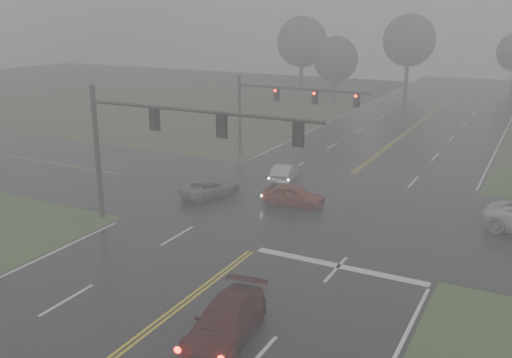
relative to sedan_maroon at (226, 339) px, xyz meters
The scene contains 12 objects.
main_road 13.77m from the sedan_maroon, 102.19° to the left, with size 18.00×160.00×0.02m, color black.
cross_street 15.73m from the sedan_maroon, 100.66° to the left, with size 120.00×14.00×0.02m, color black.
stop_bar 8.02m from the sedan_maroon, 78.55° to the left, with size 8.50×0.50×0.01m, color silver.
sedan_maroon is the anchor object (origin of this frame).
sedan_red 15.43m from the sedan_maroon, 104.57° to the left, with size 1.58×3.91×1.33m, color maroon.
sedan_silver 20.71m from the sedan_maroon, 108.68° to the left, with size 1.33×3.80×1.25m, color #A6A8AD.
car_grey 17.01m from the sedan_maroon, 123.67° to the left, with size 1.93×4.19×1.17m, color #5A5D62.
signal_gantry_near 13.08m from the sedan_maroon, 137.97° to the left, with size 13.90×0.34×7.74m.
signal_gantry_far 26.97m from the sedan_maroon, 111.52° to the left, with size 11.06×0.34×6.67m.
tree_nw_a 58.08m from the sedan_maroon, 106.08° to the left, with size 5.83×5.83×8.57m.
tree_n_mid 72.57m from the sedan_maroon, 98.24° to the left, with size 7.73×7.73×11.35m.
tree_nw_b 69.11m from the sedan_maroon, 110.85° to the left, with size 7.48×7.48×10.99m.
Camera 1 is at (12.43, -9.36, 11.65)m, focal length 40.00 mm.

